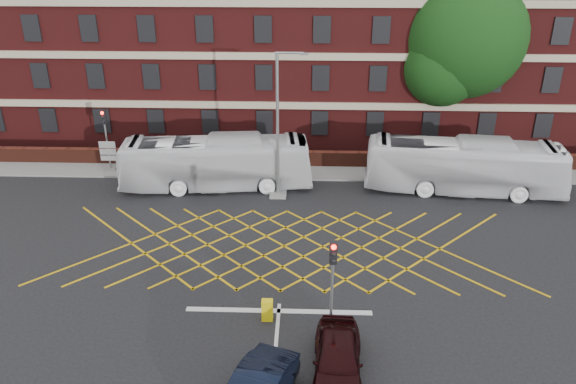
{
  "coord_description": "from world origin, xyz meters",
  "views": [
    {
      "loc": [
        1.11,
        -23.16,
        14.76
      ],
      "look_at": [
        0.22,
        1.5,
        3.33
      ],
      "focal_mm": 35.0,
      "sensor_mm": 36.0,
      "label": 1
    }
  ],
  "objects_px": {
    "traffic_light_far": "(108,146)",
    "car_maroon": "(338,359)",
    "direction_signs": "(108,152)",
    "bus_right": "(464,166)",
    "deciduous_tree": "(463,46)",
    "bus_left": "(216,163)",
    "street_lamp": "(279,150)",
    "utility_cabinet": "(267,310)",
    "traffic_light_near": "(332,297)"
  },
  "relations": [
    {
      "from": "car_maroon",
      "to": "utility_cabinet",
      "type": "height_order",
      "value": "car_maroon"
    },
    {
      "from": "deciduous_tree",
      "to": "traffic_light_near",
      "type": "height_order",
      "value": "deciduous_tree"
    },
    {
      "from": "bus_left",
      "to": "bus_right",
      "type": "relative_size",
      "value": 0.99
    },
    {
      "from": "direction_signs",
      "to": "bus_right",
      "type": "bearing_deg",
      "value": -5.98
    },
    {
      "from": "car_maroon",
      "to": "utility_cabinet",
      "type": "bearing_deg",
      "value": 134.19
    },
    {
      "from": "car_maroon",
      "to": "street_lamp",
      "type": "bearing_deg",
      "value": 103.48
    },
    {
      "from": "deciduous_tree",
      "to": "bus_left",
      "type": "bearing_deg",
      "value": -154.46
    },
    {
      "from": "bus_right",
      "to": "street_lamp",
      "type": "relative_size",
      "value": 1.37
    },
    {
      "from": "traffic_light_near",
      "to": "traffic_light_far",
      "type": "distance_m",
      "value": 22.0
    },
    {
      "from": "street_lamp",
      "to": "direction_signs",
      "type": "bearing_deg",
      "value": 163.04
    },
    {
      "from": "bus_right",
      "to": "street_lamp",
      "type": "xyz_separation_m",
      "value": [
        -11.37,
        -1.15,
        1.33
      ]
    },
    {
      "from": "deciduous_tree",
      "to": "traffic_light_far",
      "type": "height_order",
      "value": "deciduous_tree"
    },
    {
      "from": "traffic_light_near",
      "to": "direction_signs",
      "type": "bearing_deg",
      "value": 131.01
    },
    {
      "from": "bus_right",
      "to": "utility_cabinet",
      "type": "distance_m",
      "value": 17.49
    },
    {
      "from": "bus_left",
      "to": "car_maroon",
      "type": "distance_m",
      "value": 17.95
    },
    {
      "from": "deciduous_tree",
      "to": "direction_signs",
      "type": "xyz_separation_m",
      "value": [
        -24.16,
        -5.52,
        -6.19
      ]
    },
    {
      "from": "bus_left",
      "to": "car_maroon",
      "type": "bearing_deg",
      "value": -162.62
    },
    {
      "from": "bus_left",
      "to": "traffic_light_near",
      "type": "xyz_separation_m",
      "value": [
        6.73,
        -14.22,
        0.1
      ]
    },
    {
      "from": "bus_right",
      "to": "deciduous_tree",
      "type": "xyz_separation_m",
      "value": [
        1.1,
        7.93,
        5.89
      ]
    },
    {
      "from": "street_lamp",
      "to": "direction_signs",
      "type": "height_order",
      "value": "street_lamp"
    },
    {
      "from": "deciduous_tree",
      "to": "utility_cabinet",
      "type": "height_order",
      "value": "deciduous_tree"
    },
    {
      "from": "traffic_light_near",
      "to": "street_lamp",
      "type": "bearing_deg",
      "value": 101.84
    },
    {
      "from": "deciduous_tree",
      "to": "direction_signs",
      "type": "relative_size",
      "value": 5.65
    },
    {
      "from": "bus_right",
      "to": "traffic_light_far",
      "type": "height_order",
      "value": "traffic_light_far"
    },
    {
      "from": "bus_left",
      "to": "traffic_light_near",
      "type": "distance_m",
      "value": 15.73
    },
    {
      "from": "deciduous_tree",
      "to": "utility_cabinet",
      "type": "relative_size",
      "value": 13.14
    },
    {
      "from": "bus_right",
      "to": "traffic_light_far",
      "type": "bearing_deg",
      "value": 89.75
    },
    {
      "from": "street_lamp",
      "to": "utility_cabinet",
      "type": "bearing_deg",
      "value": -89.43
    },
    {
      "from": "bus_right",
      "to": "traffic_light_far",
      "type": "distance_m",
      "value": 23.18
    },
    {
      "from": "traffic_light_far",
      "to": "street_lamp",
      "type": "height_order",
      "value": "street_lamp"
    },
    {
      "from": "bus_left",
      "to": "utility_cabinet",
      "type": "distance_m",
      "value": 14.07
    },
    {
      "from": "street_lamp",
      "to": "deciduous_tree",
      "type": "bearing_deg",
      "value": 36.06
    },
    {
      "from": "bus_right",
      "to": "deciduous_tree",
      "type": "relative_size",
      "value": 0.97
    },
    {
      "from": "bus_right",
      "to": "direction_signs",
      "type": "relative_size",
      "value": 5.48
    },
    {
      "from": "deciduous_tree",
      "to": "utility_cabinet",
      "type": "xyz_separation_m",
      "value": [
        -12.35,
        -21.27,
        -7.1
      ]
    },
    {
      "from": "car_maroon",
      "to": "bus_right",
      "type": "bearing_deg",
      "value": 65.58
    },
    {
      "from": "deciduous_tree",
      "to": "utility_cabinet",
      "type": "distance_m",
      "value": 25.6
    },
    {
      "from": "deciduous_tree",
      "to": "traffic_light_near",
      "type": "distance_m",
      "value": 24.84
    },
    {
      "from": "bus_left",
      "to": "traffic_light_far",
      "type": "bearing_deg",
      "value": 67.31
    },
    {
      "from": "traffic_light_far",
      "to": "car_maroon",
      "type": "bearing_deg",
      "value": -52.44
    },
    {
      "from": "bus_left",
      "to": "traffic_light_near",
      "type": "bearing_deg",
      "value": -159.93
    },
    {
      "from": "bus_right",
      "to": "traffic_light_near",
      "type": "height_order",
      "value": "traffic_light_near"
    },
    {
      "from": "deciduous_tree",
      "to": "traffic_light_near",
      "type": "relative_size",
      "value": 2.91
    },
    {
      "from": "direction_signs",
      "to": "utility_cabinet",
      "type": "bearing_deg",
      "value": -53.15
    },
    {
      "from": "utility_cabinet",
      "to": "car_maroon",
      "type": "bearing_deg",
      "value": -48.59
    },
    {
      "from": "traffic_light_near",
      "to": "utility_cabinet",
      "type": "distance_m",
      "value": 3.02
    },
    {
      "from": "street_lamp",
      "to": "direction_signs",
      "type": "relative_size",
      "value": 4.0
    },
    {
      "from": "bus_left",
      "to": "street_lamp",
      "type": "bearing_deg",
      "value": -112.07
    },
    {
      "from": "traffic_light_near",
      "to": "traffic_light_far",
      "type": "height_order",
      "value": "same"
    },
    {
      "from": "street_lamp",
      "to": "direction_signs",
      "type": "xyz_separation_m",
      "value": [
        -11.68,
        3.56,
        -1.64
      ]
    }
  ]
}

